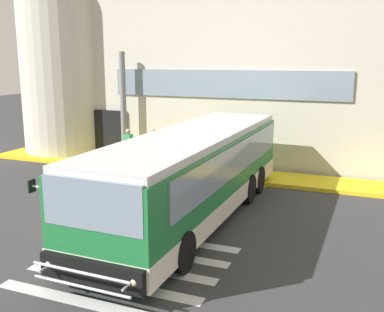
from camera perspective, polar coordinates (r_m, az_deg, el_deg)
name	(u,v)px	position (r m, az deg, el deg)	size (l,w,h in m)	color
ground_plane	(141,205)	(15.50, -6.55, -6.18)	(80.00, 90.00, 0.02)	#353538
bay_paint_stripes	(130,266)	(11.19, -7.82, -13.65)	(4.40, 3.96, 0.01)	silver
terminal_building	(227,71)	(25.63, 4.43, 10.67)	(18.49, 13.80, 8.38)	beige
boarding_curb	(193,171)	(19.65, 0.12, -1.88)	(20.69, 2.00, 0.15)	yellow
entry_support_column	(123,107)	(21.38, -8.71, 6.22)	(0.28, 0.28, 5.06)	slate
bus_main_foreground	(193,176)	(13.79, 0.14, -2.61)	(3.16, 11.15, 2.70)	#1E7238
passenger_near_column	(128,145)	(20.35, -8.08, 1.38)	(0.58, 0.28, 1.68)	#1E2338
passenger_by_doorway	(153,144)	(20.25, -4.97, 1.51)	(0.52, 0.50, 1.68)	#4C4233
passenger_at_curb_edge	(157,147)	(19.75, -4.45, 1.14)	(0.56, 0.34, 1.68)	#1E2338
safety_bollard_yellow	(263,176)	(17.47, 9.00, -2.57)	(0.18, 0.18, 0.90)	yellow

